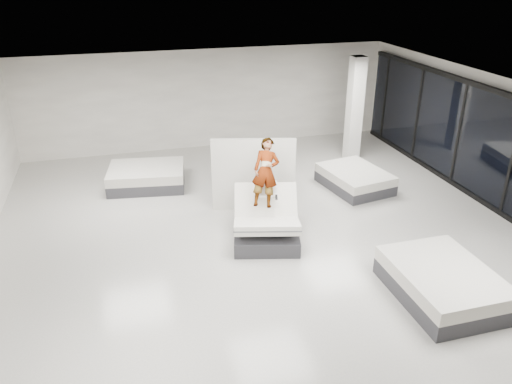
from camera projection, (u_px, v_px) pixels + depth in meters
room at (274, 182)px, 10.18m from camera, size 14.00×14.04×3.20m
hero_bed at (266, 223)px, 11.14m from camera, size 1.83×2.16×1.22m
person at (266, 184)px, 11.09m from camera, size 0.94×1.60×1.24m
remote at (276, 197)px, 10.85m from camera, size 0.08×0.15×0.08m
divider_panel at (253, 175)px, 12.22m from camera, size 2.01×0.60×1.86m
flat_bed_right_far at (355, 179)px, 13.68m from camera, size 1.71×2.10×0.52m
flat_bed_right_near at (442, 283)px, 9.18m from camera, size 1.64×2.18×0.60m
flat_bed_left_far at (147, 177)px, 13.78m from camera, size 2.23×1.80×0.56m
column at (354, 110)px, 15.10m from camera, size 0.40×0.40×3.20m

